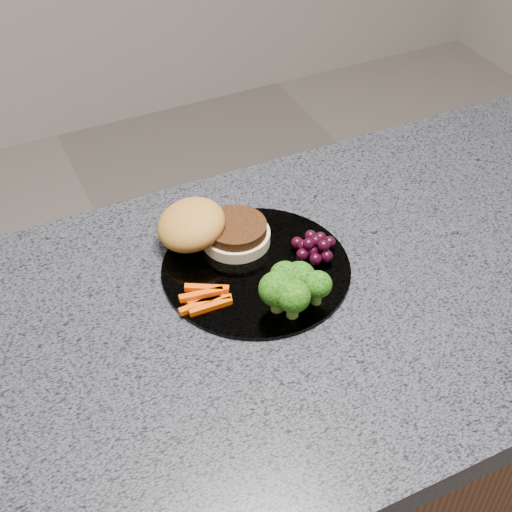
{
  "coord_description": "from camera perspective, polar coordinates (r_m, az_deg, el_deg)",
  "views": [
    {
      "loc": [
        -0.34,
        -0.57,
        1.57
      ],
      "look_at": [
        -0.03,
        0.07,
        0.93
      ],
      "focal_mm": 50.0,
      "sensor_mm": 36.0,
      "label": 1
    }
  ],
  "objects": [
    {
      "name": "plate",
      "position": [
        0.98,
        0.0,
        -1.0
      ],
      "size": [
        0.26,
        0.26,
        0.01
      ],
      "primitive_type": "cylinder",
      "color": "white",
      "rests_on": "countertop"
    },
    {
      "name": "countertop",
      "position": [
        0.96,
        3.48,
        -4.15
      ],
      "size": [
        1.2,
        0.6,
        0.04
      ],
      "primitive_type": "cube",
      "color": "#4C4C56",
      "rests_on": "island_cabinet"
    },
    {
      "name": "island_cabinet",
      "position": [
        1.32,
        2.64,
        -17.76
      ],
      "size": [
        1.2,
        0.6,
        0.86
      ],
      "primitive_type": "cube",
      "color": "brown",
      "rests_on": "ground"
    },
    {
      "name": "grape_bunch",
      "position": [
        0.99,
        4.71,
        0.78
      ],
      "size": [
        0.06,
        0.06,
        0.03
      ],
      "rotation": [
        0.0,
        0.0,
        -0.34
      ],
      "color": "black",
      "rests_on": "plate"
    },
    {
      "name": "carrot_sticks",
      "position": [
        0.93,
        -4.06,
        -3.38
      ],
      "size": [
        0.07,
        0.05,
        0.02
      ],
      "rotation": [
        0.0,
        0.0,
        -0.42
      ],
      "color": "#EC4B03",
      "rests_on": "plate"
    },
    {
      "name": "burger",
      "position": [
        1.0,
        -3.92,
        2.07
      ],
      "size": [
        0.16,
        0.12,
        0.05
      ],
      "rotation": [
        0.0,
        0.0,
        -0.04
      ],
      "color": "beige",
      "rests_on": "plate"
    },
    {
      "name": "broccoli",
      "position": [
        0.9,
        2.89,
        -2.42
      ],
      "size": [
        0.09,
        0.08,
        0.06
      ],
      "rotation": [
        0.0,
        0.0,
        0.06
      ],
      "color": "olive",
      "rests_on": "plate"
    }
  ]
}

